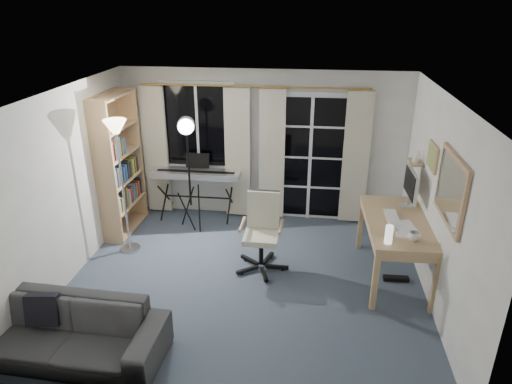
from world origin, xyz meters
TOP-DOWN VIEW (x-y plane):
  - floor at (0.00, 0.00)m, footprint 4.50×4.00m
  - window at (-1.05, 1.97)m, footprint 1.20×0.08m
  - french_door at (0.75, 1.97)m, footprint 1.32×0.09m
  - curtains at (-0.14, 1.88)m, footprint 3.60×0.07m
  - bookshelf at (-2.13, 1.17)m, footprint 0.37×1.00m
  - torchiere_lamp at (-1.79, 0.57)m, footprint 0.40×0.40m
  - keyboard_piano at (-1.04, 1.70)m, footprint 1.40×0.68m
  - studio_light at (-1.04, 1.26)m, footprint 0.39×0.39m
  - office_chair at (0.17, 0.42)m, footprint 0.69×0.72m
  - desk at (1.88, 0.34)m, footprint 0.81×1.55m
  - monitor at (2.08, 0.79)m, footprint 0.20×0.59m
  - desk_clutter at (1.82, 0.10)m, footprint 0.47×0.93m
  - mug at (1.98, -0.16)m, footprint 0.14×0.11m
  - wall_mirror at (2.22, -0.35)m, footprint 0.04×0.94m
  - framed_print at (2.23, 0.55)m, footprint 0.03×0.42m
  - wall_shelf at (2.16, 1.05)m, footprint 0.16×0.30m
  - sofa at (-1.59, -1.55)m, footprint 1.99×0.64m

SIDE VIEW (x-z plane):
  - floor at x=0.00m, z-range -0.02..0.00m
  - sofa at x=-1.59m, z-range 0.00..0.77m
  - office_chair at x=0.17m, z-range 0.09..1.13m
  - desk_clutter at x=1.82m, z-range 0.12..1.16m
  - desk at x=1.88m, z-range 0.31..1.12m
  - keyboard_piano at x=-1.04m, z-range 0.26..1.28m
  - mug at x=1.98m, z-range 0.82..0.95m
  - bookshelf at x=-2.13m, z-range -0.05..2.08m
  - french_door at x=0.75m, z-range -0.03..2.08m
  - curtains at x=-0.14m, z-range 0.03..2.16m
  - monitor at x=2.08m, z-range 0.87..1.38m
  - wall_shelf at x=2.16m, z-range 1.32..1.50m
  - studio_light at x=-1.04m, z-range 0.56..2.42m
  - window at x=-1.05m, z-range 0.80..2.20m
  - torchiere_lamp at x=-1.79m, z-range 0.59..2.51m
  - wall_mirror at x=2.22m, z-range 1.18..1.92m
  - framed_print at x=2.23m, z-range 1.44..1.76m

